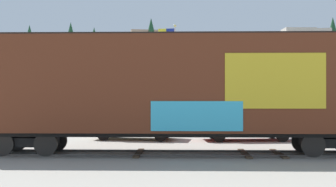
{
  "coord_description": "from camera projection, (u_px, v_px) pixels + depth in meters",
  "views": [
    {
      "loc": [
        1.84,
        -17.44,
        2.39
      ],
      "look_at": [
        0.93,
        1.18,
        2.44
      ],
      "focal_mm": 46.61,
      "sensor_mm": 36.0,
      "label": 1
    }
  ],
  "objects": [
    {
      "name": "flagpole",
      "position": [
        172.0,
        63.0,
        31.21
      ],
      "size": [
        1.31,
        0.31,
        7.4
      ],
      "color": "silver",
      "rests_on": "ground_plane"
    },
    {
      "name": "parked_car_red",
      "position": [
        246.0,
        124.0,
        22.78
      ],
      "size": [
        4.96,
        2.45,
        1.62
      ],
      "color": "#B21E1E",
      "rests_on": "ground_plane"
    },
    {
      "name": "parked_car_tan",
      "position": [
        135.0,
        122.0,
        23.25
      ],
      "size": [
        4.63,
        2.41,
        1.86
      ],
      "color": "#9E8966",
      "rests_on": "ground_plane"
    },
    {
      "name": "track",
      "position": [
        217.0,
        153.0,
        17.4
      ],
      "size": [
        60.02,
        3.12,
        0.08
      ],
      "color": "#4C4742",
      "rests_on": "ground_plane"
    },
    {
      "name": "ground_plane",
      "position": [
        143.0,
        154.0,
        17.51
      ],
      "size": [
        260.0,
        260.0,
        0.0
      ],
      "primitive_type": "plane",
      "color": "gray"
    },
    {
      "name": "freight_car",
      "position": [
        178.0,
        86.0,
        17.44
      ],
      "size": [
        16.73,
        3.26,
        4.89
      ],
      "color": "#5B2B19",
      "rests_on": "ground_plane"
    },
    {
      "name": "hillside",
      "position": [
        181.0,
        77.0,
        94.76
      ],
      "size": [
        113.57,
        29.99,
        17.33
      ],
      "color": "silver",
      "rests_on": "ground_plane"
    }
  ]
}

